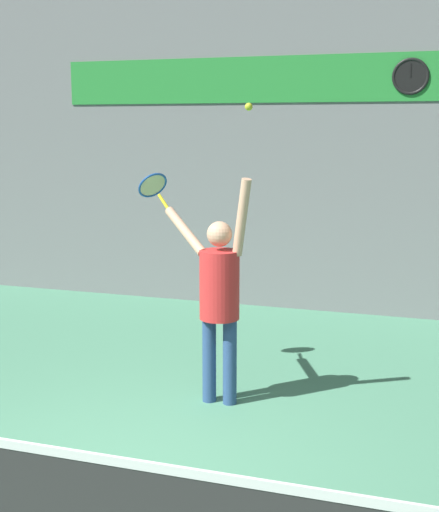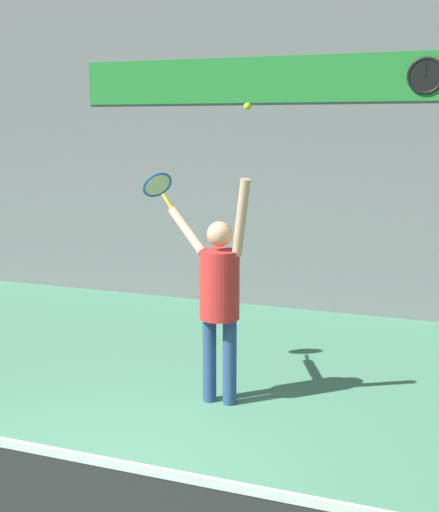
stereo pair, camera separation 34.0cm
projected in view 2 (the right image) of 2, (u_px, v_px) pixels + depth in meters
ground_plane at (84, 493)px, 5.10m from camera, size 18.00×18.00×0.00m
back_wall at (297, 132)px, 9.85m from camera, size 18.00×0.10×5.00m
sponsor_banner at (297, 79)px, 9.67m from camera, size 6.52×0.02×0.62m
scoreboard_clock at (426, 76)px, 9.05m from camera, size 0.47×0.04×0.47m
tennis_player at (219, 291)px, 6.59m from camera, size 1.04×0.63×2.14m
tennis_racket at (158, 186)px, 7.26m from camera, size 0.44×0.39×0.38m
tennis_ball at (248, 107)px, 6.08m from camera, size 0.07×0.07×0.07m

